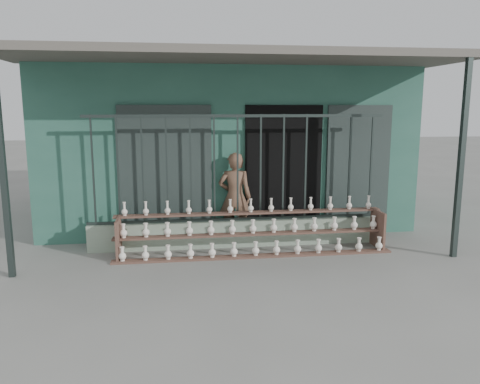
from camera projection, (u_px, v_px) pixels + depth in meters
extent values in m
plane|color=slate|center=(249.00, 272.00, 6.81)|extent=(60.00, 60.00, 0.00)
cube|color=#2C5D4D|center=(221.00, 141.00, 10.72)|extent=(7.00, 5.00, 3.20)
cube|color=black|center=(283.00, 172.00, 8.49)|extent=(1.40, 0.12, 2.40)
cube|color=#212C29|center=(166.00, 175.00, 8.17)|extent=(1.60, 0.08, 2.40)
cube|color=#212C29|center=(357.00, 171.00, 8.64)|extent=(1.20, 0.08, 2.40)
cube|color=#59544C|center=(238.00, 57.00, 7.42)|extent=(7.40, 2.00, 0.12)
cube|color=#283330|center=(3.00, 168.00, 6.33)|extent=(0.08, 0.08, 3.10)
cube|color=#283330|center=(461.00, 160.00, 7.22)|extent=(0.08, 0.08, 3.10)
cube|color=#92A890|center=(238.00, 233.00, 8.03)|extent=(5.00, 0.20, 0.45)
cube|color=#283330|center=(93.00, 171.00, 7.52)|extent=(0.03, 0.03, 1.80)
cube|color=#283330|center=(118.00, 170.00, 7.57)|extent=(0.03, 0.03, 1.80)
cube|color=#283330|center=(143.00, 170.00, 7.63)|extent=(0.03, 0.03, 1.80)
cube|color=#283330|center=(167.00, 170.00, 7.68)|extent=(0.03, 0.03, 1.80)
cube|color=#283330|center=(191.00, 169.00, 7.73)|extent=(0.03, 0.03, 1.80)
cube|color=#283330|center=(214.00, 169.00, 7.78)|extent=(0.03, 0.03, 1.80)
cube|color=#283330|center=(238.00, 168.00, 7.84)|extent=(0.03, 0.03, 1.80)
cube|color=#283330|center=(261.00, 168.00, 7.89)|extent=(0.03, 0.03, 1.80)
cube|color=#283330|center=(283.00, 168.00, 7.94)|extent=(0.03, 0.03, 1.80)
cube|color=#283330|center=(306.00, 167.00, 7.99)|extent=(0.03, 0.03, 1.80)
cube|color=#283330|center=(328.00, 167.00, 8.04)|extent=(0.03, 0.03, 1.80)
cube|color=#283330|center=(350.00, 166.00, 8.10)|extent=(0.03, 0.03, 1.80)
cube|color=#283330|center=(371.00, 166.00, 8.15)|extent=(0.03, 0.03, 1.80)
cube|color=#283330|center=(238.00, 116.00, 7.68)|extent=(5.00, 0.04, 0.05)
cube|color=#283330|center=(238.00, 219.00, 7.99)|extent=(5.00, 0.04, 0.05)
cube|color=brown|center=(255.00, 256.00, 7.46)|extent=(4.50, 0.18, 0.03)
cube|color=brown|center=(253.00, 234.00, 7.66)|extent=(4.50, 0.18, 0.03)
cube|color=brown|center=(251.00, 213.00, 7.85)|extent=(4.50, 0.18, 0.03)
cube|color=brown|center=(119.00, 238.00, 7.37)|extent=(0.04, 0.55, 0.64)
cube|color=brown|center=(378.00, 229.00, 7.94)|extent=(0.04, 0.55, 0.64)
imported|color=brown|center=(235.00, 197.00, 8.24)|extent=(0.64, 0.48, 1.59)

